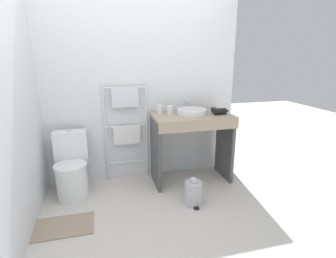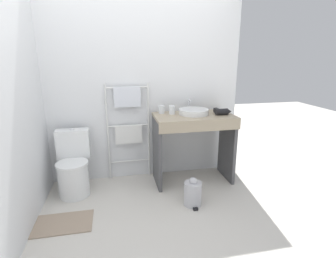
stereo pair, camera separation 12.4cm
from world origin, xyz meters
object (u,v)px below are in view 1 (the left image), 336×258
object	(u,v)px
towel_radiator	(126,120)
trash_bin	(193,192)
cup_near_edge	(170,110)
hair_dryer	(220,111)
cup_near_wall	(160,109)
sink_basin	(192,111)
toilet	(72,170)

from	to	relation	value
towel_radiator	trash_bin	bearing A→B (deg)	-52.83
cup_near_edge	trash_bin	xyz separation A→B (m)	(0.08, -0.67, -0.79)
hair_dryer	cup_near_wall	bearing A→B (deg)	161.90
trash_bin	cup_near_edge	bearing A→B (deg)	97.06
cup_near_wall	towel_radiator	bearing A→B (deg)	169.83
towel_radiator	cup_near_edge	size ratio (longest dim) A/B	11.83
towel_radiator	hair_dryer	xyz separation A→B (m)	(1.13, -0.31, 0.12)
sink_basin	cup_near_wall	size ratio (longest dim) A/B	3.62
cup_near_wall	trash_bin	world-z (taller)	cup_near_wall
towel_radiator	trash_bin	xyz separation A→B (m)	(0.62, -0.82, -0.66)
hair_dryer	trash_bin	xyz separation A→B (m)	(-0.51, -0.51, -0.78)
trash_bin	towel_radiator	bearing A→B (deg)	127.17
cup_near_wall	sink_basin	bearing A→B (deg)	-20.47
cup_near_wall	hair_dryer	bearing A→B (deg)	-18.10
cup_near_wall	trash_bin	distance (m)	1.10
sink_basin	hair_dryer	bearing A→B (deg)	-15.34
towel_radiator	trash_bin	distance (m)	1.22
towel_radiator	cup_near_wall	xyz separation A→B (m)	(0.42, -0.08, 0.13)
cup_near_wall	hair_dryer	xyz separation A→B (m)	(0.71, -0.23, -0.01)
cup_near_edge	trash_bin	distance (m)	1.04
sink_basin	towel_radiator	bearing A→B (deg)	164.81
sink_basin	cup_near_wall	xyz separation A→B (m)	(-0.38, 0.14, 0.02)
toilet	sink_basin	bearing A→B (deg)	1.90
sink_basin	cup_near_edge	xyz separation A→B (m)	(-0.26, 0.07, 0.02)
towel_radiator	sink_basin	xyz separation A→B (m)	(0.80, -0.22, 0.12)
toilet	towel_radiator	distance (m)	0.87
cup_near_wall	trash_bin	size ratio (longest dim) A/B	0.31
sink_basin	hair_dryer	xyz separation A→B (m)	(0.34, -0.09, 0.00)
cup_near_edge	cup_near_wall	bearing A→B (deg)	149.59
toilet	towel_radiator	bearing A→B (deg)	21.50
cup_near_edge	toilet	bearing A→B (deg)	-174.29
toilet	cup_near_wall	size ratio (longest dim) A/B	7.35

